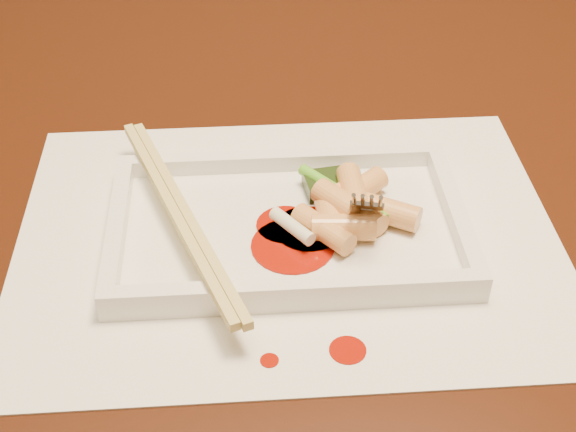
{
  "coord_description": "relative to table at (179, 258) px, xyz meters",
  "views": [
    {
      "loc": [
        0.06,
        -0.54,
        1.14
      ],
      "look_at": [
        0.09,
        -0.09,
        0.77
      ],
      "focal_mm": 50.0,
      "sensor_mm": 36.0,
      "label": 1
    }
  ],
  "objects": [
    {
      "name": "plate_base",
      "position": [
        0.09,
        -0.09,
        0.11
      ],
      "size": [
        0.26,
        0.16,
        0.01
      ],
      "primitive_type": "cube",
      "color": "white",
      "rests_on": "placemat"
    },
    {
      "name": "sauce_blob_0",
      "position": [
        0.11,
        -0.1,
        0.11
      ],
      "size": [
        0.05,
        0.05,
        0.0
      ],
      "primitive_type": "cylinder",
      "color": "#991204",
      "rests_on": "plate_base"
    },
    {
      "name": "sauce_splatter_a",
      "position": [
        0.12,
        -0.21,
        0.1
      ],
      "size": [
        0.02,
        0.02,
        0.0
      ],
      "primitive_type": "cylinder",
      "color": "#991204",
      "rests_on": "placemat"
    },
    {
      "name": "plate_rim_near",
      "position": [
        0.09,
        -0.17,
        0.12
      ],
      "size": [
        0.26,
        0.01,
        0.01
      ],
      "primitive_type": "cube",
      "color": "white",
      "rests_on": "plate_base"
    },
    {
      "name": "rice_cake_1",
      "position": [
        0.14,
        -0.09,
        0.12
      ],
      "size": [
        0.04,
        0.05,
        0.02
      ],
      "primitive_type": "cylinder",
      "rotation": [
        1.57,
        0.0,
        0.56
      ],
      "color": "#E7B76C",
      "rests_on": "plate_base"
    },
    {
      "name": "chopstick_a",
      "position": [
        0.01,
        -0.09,
        0.13
      ],
      "size": [
        0.09,
        0.23,
        0.01
      ],
      "primitive_type": "cube",
      "rotation": [
        0.0,
        0.0,
        0.35
      ],
      "color": "#D1BD68",
      "rests_on": "plate_rim_near"
    },
    {
      "name": "rice_cake_4",
      "position": [
        0.12,
        -0.09,
        0.12
      ],
      "size": [
        0.02,
        0.04,
        0.02
      ],
      "primitive_type": "cylinder",
      "rotation": [
        1.57,
        0.0,
        0.03
      ],
      "color": "#E7B76C",
      "rests_on": "plate_base"
    },
    {
      "name": "plate_rim_left",
      "position": [
        -0.03,
        -0.09,
        0.12
      ],
      "size": [
        0.01,
        0.14,
        0.01
      ],
      "primitive_type": "cube",
      "color": "white",
      "rests_on": "plate_base"
    },
    {
      "name": "rice_cake_7",
      "position": [
        0.17,
        -0.09,
        0.12
      ],
      "size": [
        0.05,
        0.04,
        0.02
      ],
      "primitive_type": "cylinder",
      "rotation": [
        1.57,
        0.0,
        1.05
      ],
      "color": "#E7B76C",
      "rests_on": "plate_base"
    },
    {
      "name": "placemat",
      "position": [
        0.09,
        -0.09,
        0.1
      ],
      "size": [
        0.4,
        0.3,
        0.0
      ],
      "primitive_type": "cube",
      "color": "white",
      "rests_on": "table"
    },
    {
      "name": "rice_cake_6",
      "position": [
        0.13,
        -0.11,
        0.12
      ],
      "size": [
        0.05,
        0.02,
        0.02
      ],
      "primitive_type": "cylinder",
      "rotation": [
        1.57,
        0.0,
        1.5
      ],
      "color": "#E7B76C",
      "rests_on": "plate_base"
    },
    {
      "name": "scallion_white",
      "position": [
        0.1,
        -0.11,
        0.12
      ],
      "size": [
        0.03,
        0.04,
        0.01
      ],
      "primitive_type": "cylinder",
      "rotation": [
        1.57,
        0.0,
        0.64
      ],
      "color": "#EAEACC",
      "rests_on": "plate_base"
    },
    {
      "name": "rice_cake_5",
      "position": [
        0.13,
        -0.09,
        0.13
      ],
      "size": [
        0.04,
        0.04,
        0.02
      ],
      "primitive_type": "cylinder",
      "rotation": [
        1.57,
        0.0,
        0.66
      ],
      "color": "#E7B76C",
      "rests_on": "plate_base"
    },
    {
      "name": "table",
      "position": [
        0.0,
        0.0,
        0.0
      ],
      "size": [
        1.4,
        0.9,
        0.75
      ],
      "color": "black",
      "rests_on": "ground"
    },
    {
      "name": "rice_cake_0",
      "position": [
        0.15,
        -0.07,
        0.12
      ],
      "size": [
        0.05,
        0.05,
        0.02
      ],
      "primitive_type": "cylinder",
      "rotation": [
        1.57,
        0.0,
        2.29
      ],
      "color": "#E7B76C",
      "rests_on": "plate_base"
    },
    {
      "name": "sauce_blob_2",
      "position": [
        0.09,
        -0.09,
        0.11
      ],
      "size": [
        0.04,
        0.04,
        0.0
      ],
      "primitive_type": "cylinder",
      "color": "#991204",
      "rests_on": "plate_base"
    },
    {
      "name": "veg_piece",
      "position": [
        0.13,
        -0.05,
        0.12
      ],
      "size": [
        0.04,
        0.03,
        0.01
      ],
      "primitive_type": "cube",
      "rotation": [
        0.0,
        0.0,
        0.14
      ],
      "color": "black",
      "rests_on": "plate_base"
    },
    {
      "name": "sauce_splatter_b",
      "position": [
        0.07,
        -0.21,
        0.1
      ],
      "size": [
        0.01,
        0.01,
        0.0
      ],
      "primitive_type": "cylinder",
      "color": "#991204",
      "rests_on": "placemat"
    },
    {
      "name": "chopstick_b",
      "position": [
        0.02,
        -0.09,
        0.13
      ],
      "size": [
        0.09,
        0.23,
        0.01
      ],
      "primitive_type": "cube",
      "rotation": [
        0.0,
        0.0,
        0.35
      ],
      "color": "#D1BD68",
      "rests_on": "plate_rim_near"
    },
    {
      "name": "plate_rim_right",
      "position": [
        0.22,
        -0.09,
        0.12
      ],
      "size": [
        0.01,
        0.14,
        0.01
      ],
      "primitive_type": "cube",
      "color": "white",
      "rests_on": "plate_base"
    },
    {
      "name": "sauce_blob_1",
      "position": [
        0.09,
        -0.12,
        0.11
      ],
      "size": [
        0.06,
        0.06,
        0.0
      ],
      "primitive_type": "cylinder",
      "color": "#991204",
      "rests_on": "plate_base"
    },
    {
      "name": "rice_cake_2",
      "position": [
        0.14,
        -0.07,
        0.13
      ],
      "size": [
        0.02,
        0.05,
        0.02
      ],
      "primitive_type": "cylinder",
      "rotation": [
        1.57,
        0.0,
        0.02
      ],
      "color": "#E7B76C",
      "rests_on": "plate_base"
    },
    {
      "name": "plate_rim_far",
      "position": [
        0.09,
        -0.02,
        0.12
      ],
      "size": [
        0.26,
        0.01,
        0.01
      ],
      "primitive_type": "cube",
      "color": "white",
      "rests_on": "plate_base"
    },
    {
      "name": "rice_cake_3",
      "position": [
        0.12,
        -0.11,
        0.12
      ],
      "size": [
        0.05,
        0.05,
        0.02
      ],
      "primitive_type": "cylinder",
      "rotation": [
        1.57,
        0.0,
        0.7
      ],
      "color": "#E7B76C",
      "rests_on": "plate_base"
    },
    {
      "name": "fork",
      "position": [
        0.16,
        -0.07,
        0.18
      ],
      "size": [
        0.09,
        0.1,
        0.14
      ],
      "primitive_type": null,
      "color": "silver",
      "rests_on": "plate_base"
    },
    {
      "name": "scallion_green",
      "position": [
        0.14,
        -0.07,
        0.12
      ],
      "size": [
        0.06,
        0.07,
        0.01
      ],
      "primitive_type": "cylinder",
      "rotation": [
        1.57,
        0.0,
        0.69
      ],
      "color": "#47A61A",
      "rests_on": "plate_base"
    }
  ]
}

